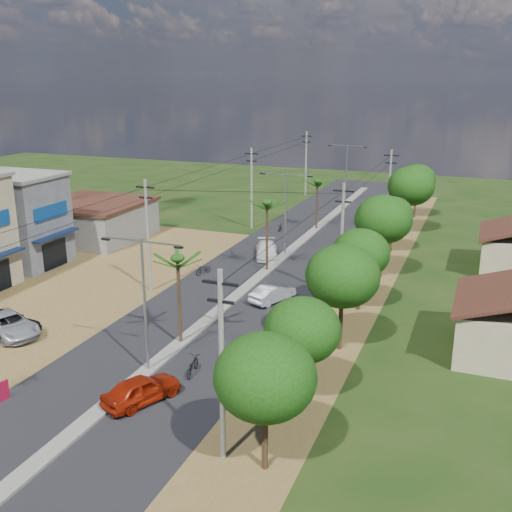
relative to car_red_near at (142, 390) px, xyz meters
The scene contains 35 objects.
ground 3.55m from the car_red_near, 115.60° to the left, with size 160.00×160.00×0.00m, color black.
road 18.21m from the car_red_near, 94.73° to the left, with size 12.00×110.00×0.04m, color black.
median 21.19m from the car_red_near, 94.06° to the left, with size 1.00×90.00×0.18m, color #605E56.
dirt_lot_west 19.92m from the car_red_near, 146.00° to the left, with size 18.00×46.00×0.04m, color brown.
dirt_shoulder_east 19.45m from the car_red_near, 68.89° to the left, with size 5.00×90.00×0.03m, color brown.
shophouse_grey 29.27m from the car_red_near, 143.88° to the left, with size 9.00×6.40×8.30m.
low_shed 35.27m from the car_red_near, 129.67° to the left, with size 10.40×10.40×3.95m.
tree_east_a 9.29m from the car_red_near, 19.73° to the right, with size 4.40×4.40×6.37m.
tree_east_b 9.06m from the car_red_near, 21.87° to the left, with size 4.00×4.00×5.83m.
tree_east_c 13.67m from the car_red_near, 51.01° to the left, with size 4.60×4.60×6.83m.
tree_east_d 19.21m from the car_red_near, 65.24° to the left, with size 4.20×4.20×6.13m.
tree_east_e 26.76m from the car_red_near, 72.14° to the left, with size 4.80×4.80×7.14m.
tree_east_f 34.16m from the car_red_near, 76.92° to the left, with size 3.80×3.80×5.52m.
tree_east_g 42.20m from the car_red_near, 78.59° to the left, with size 5.00×5.00×7.38m.
tree_east_h 49.93m from the car_red_near, 80.75° to the left, with size 4.40×4.40×6.52m.
palm_median_near 8.72m from the car_red_near, 101.88° to the left, with size 2.00×2.00×6.15m.
palm_median_mid 23.75m from the car_red_near, 93.71° to the left, with size 2.00×2.00×6.55m.
palm_median_far 39.42m from the car_red_near, 92.20° to the left, with size 2.00×2.00×5.85m.
streetlight_near 5.33m from the car_red_near, 115.60° to the left, with size 5.10×0.18×8.00m.
streetlight_mid 28.46m from the car_red_near, 93.05° to the left, with size 5.10×0.18×8.00m.
streetlight_far 53.31m from the car_red_near, 91.62° to the left, with size 5.10×0.18×8.00m.
utility_pole_w_b 17.81m from the car_red_near, 119.32° to the left, with size 1.60×0.24×9.00m.
utility_pole_w_c 38.30m from the car_red_near, 102.89° to the left, with size 1.60×0.24×9.00m.
utility_pole_w_d 58.89m from the car_red_near, 98.32° to the left, with size 1.60×0.24×9.00m.
utility_pole_e_a 7.77m from the car_red_near, 25.55° to the right, with size 1.60×0.24×9.00m.
utility_pole_e_b 20.45m from the car_red_near, 72.59° to the left, with size 1.60×0.24×9.00m.
utility_pole_e_c 41.76m from the car_red_near, 81.70° to the left, with size 1.60×0.24×9.00m.
car_red_near is the anchor object (origin of this frame).
car_silver_mid 16.40m from the car_red_near, 84.83° to the left, with size 1.41×4.06×1.34m, color #999BA0.
car_white_far 27.30m from the car_red_near, 96.31° to the left, with size 1.93×4.76×1.38m, color beige.
car_parked_silver 13.45m from the car_red_near, 161.87° to the left, with size 2.44×5.28×1.47m, color #999BA0.
car_parked_dark 13.85m from the car_red_near, 161.06° to the left, with size 1.81×4.49×1.53m, color black.
moto_rider_east 3.90m from the car_red_near, 74.16° to the left, with size 0.68×1.94×1.02m, color black.
moto_rider_west_a 21.31m from the car_red_near, 107.32° to the left, with size 0.62×1.78×0.93m, color black.
moto_rider_west_b 37.10m from the car_red_near, 97.68° to the left, with size 0.42×1.48×0.89m, color black.
Camera 1 is at (17.30, -27.12, 16.60)m, focal length 42.00 mm.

